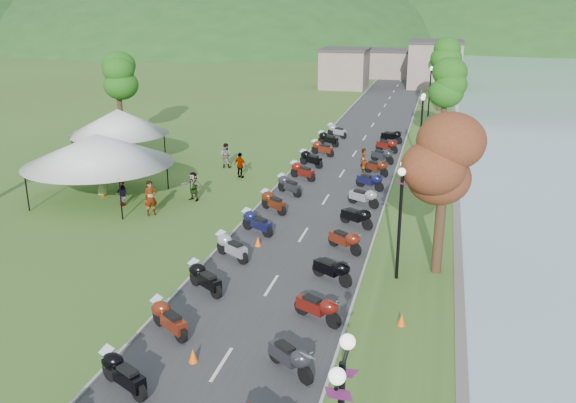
# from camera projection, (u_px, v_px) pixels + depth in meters

# --- Properties ---
(road) EXTENTS (7.00, 120.00, 0.02)m
(road) POSITION_uv_depth(u_px,v_px,m) (355.00, 154.00, 47.51)
(road) COLOR #373739
(road) RESTS_ON ground
(hills_backdrop) EXTENTS (360.00, 120.00, 76.00)m
(hills_backdrop) POSITION_uv_depth(u_px,v_px,m) (427.00, 39.00, 194.88)
(hills_backdrop) COLOR #285621
(hills_backdrop) RESTS_ON ground
(far_building) EXTENTS (18.00, 16.00, 5.00)m
(far_building) POSITION_uv_depth(u_px,v_px,m) (386.00, 65.00, 88.65)
(far_building) COLOR gray
(far_building) RESTS_ON ground
(moto_row_left) EXTENTS (2.60, 53.74, 1.10)m
(moto_row_left) POSITION_uv_depth(u_px,v_px,m) (246.00, 235.00, 29.43)
(moto_row_left) COLOR #331411
(moto_row_left) RESTS_ON ground
(moto_row_right) EXTENTS (2.60, 43.81, 1.10)m
(moto_row_right) POSITION_uv_depth(u_px,v_px,m) (355.00, 216.00, 31.98)
(moto_row_right) COLOR #331411
(moto_row_right) RESTS_ON ground
(vendor_tent_main) EXTENTS (5.84, 5.84, 4.00)m
(vendor_tent_main) POSITION_uv_depth(u_px,v_px,m) (100.00, 167.00, 35.92)
(vendor_tent_main) COLOR silver
(vendor_tent_main) RESTS_ON ground
(vendor_tent_side) EXTENTS (4.73, 4.73, 4.00)m
(vendor_tent_side) POSITION_uv_depth(u_px,v_px,m) (120.00, 137.00, 44.08)
(vendor_tent_side) COLOR silver
(vendor_tent_side) RESTS_ON ground
(tree_lakeside) EXTENTS (2.76, 2.76, 7.68)m
(tree_lakeside) POSITION_uv_depth(u_px,v_px,m) (443.00, 188.00, 25.52)
(tree_lakeside) COLOR #276F18
(tree_lakeside) RESTS_ON ground
(pedestrian_a) EXTENTS (0.89, 0.88, 1.98)m
(pedestrian_a) POSITION_uv_depth(u_px,v_px,m) (152.00, 215.00, 33.83)
(pedestrian_a) COLOR slate
(pedestrian_a) RESTS_ON ground
(pedestrian_b) EXTENTS (0.90, 0.54, 1.77)m
(pedestrian_b) POSITION_uv_depth(u_px,v_px,m) (226.00, 167.00, 43.65)
(pedestrian_b) COLOR slate
(pedestrian_b) RESTS_ON ground
(pedestrian_c) EXTENTS (1.17, 1.05, 1.73)m
(pedestrian_c) POSITION_uv_depth(u_px,v_px,m) (122.00, 205.00, 35.45)
(pedestrian_c) COLOR slate
(pedestrian_c) RESTS_ON ground
(traffic_cone_near) EXTENTS (0.32, 0.32, 0.50)m
(traffic_cone_near) POSITION_uv_depth(u_px,v_px,m) (193.00, 356.00, 19.94)
(traffic_cone_near) COLOR #F2590C
(traffic_cone_near) RESTS_ON ground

